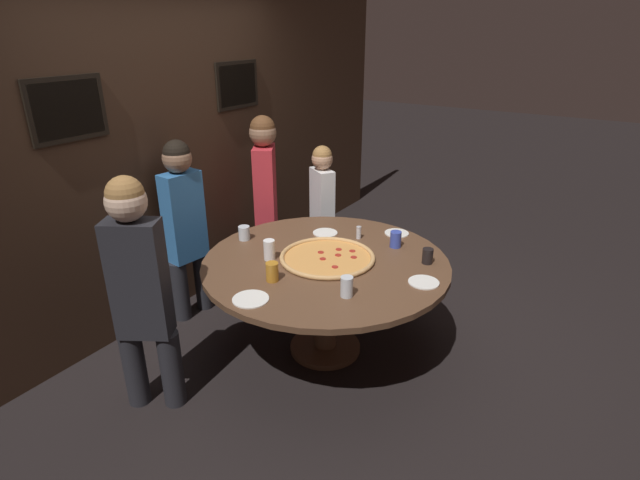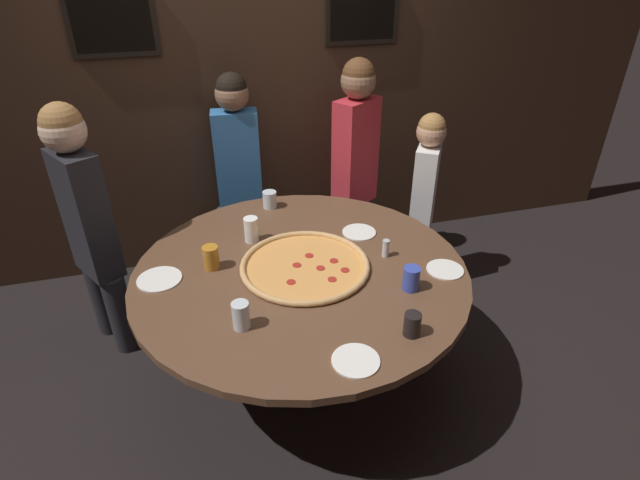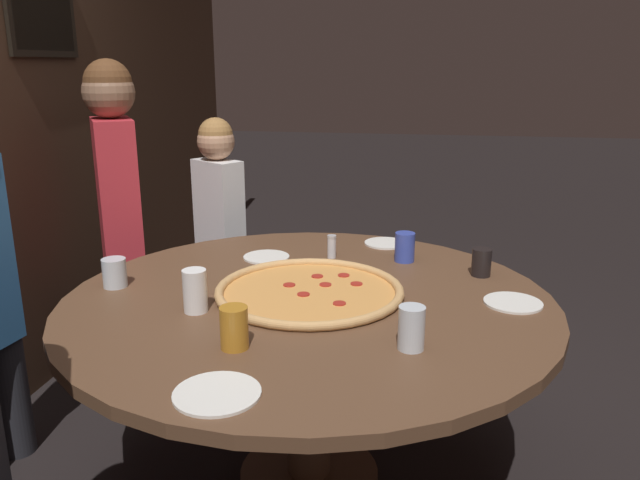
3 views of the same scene
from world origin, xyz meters
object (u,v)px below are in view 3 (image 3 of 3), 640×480
at_px(drink_cup_far_left, 411,328).
at_px(condiment_shaker, 332,246).
at_px(drink_cup_near_right, 195,291).
at_px(giant_pizza, 308,291).
at_px(white_plate_left_side, 385,243).
at_px(drink_cup_by_shaker, 405,247).
at_px(diner_side_left, 220,223).
at_px(diner_far_left, 119,206).
at_px(white_plate_right_side, 266,257).
at_px(dining_table, 308,328).
at_px(white_plate_near_front, 217,393).
at_px(white_plate_far_back, 513,303).
at_px(drink_cup_beside_pizza, 481,262).
at_px(drink_cup_front_edge, 115,273).
at_px(drink_cup_near_left, 234,328).

distance_m(drink_cup_far_left, condiment_shaker, 0.89).
height_order(drink_cup_far_left, drink_cup_near_right, drink_cup_near_right).
xyz_separation_m(giant_pizza, white_plate_left_side, (0.68, -0.22, -0.01)).
xyz_separation_m(drink_cup_by_shaker, drink_cup_far_left, (-0.82, -0.05, 0.00)).
xyz_separation_m(drink_cup_by_shaker, diner_side_left, (0.55, 0.98, -0.08)).
height_order(drink_cup_far_left, condiment_shaker, drink_cup_far_left).
bearing_deg(condiment_shaker, diner_far_left, 79.50).
height_order(white_plate_right_side, diner_far_left, diner_far_left).
xyz_separation_m(dining_table, condiment_shaker, (0.46, -0.01, 0.17)).
bearing_deg(giant_pizza, white_plate_near_front, 172.94).
bearing_deg(drink_cup_near_right, white_plate_far_back, -76.44).
xyz_separation_m(drink_cup_far_left, condiment_shaker, (0.81, 0.36, -0.01)).
xyz_separation_m(giant_pizza, diner_side_left, (1.00, 0.67, -0.04)).
bearing_deg(drink_cup_beside_pizza, diner_side_left, 61.80).
distance_m(drink_cup_far_left, diner_side_left, 1.72).
distance_m(white_plate_left_side, diner_far_left, 1.26).
distance_m(drink_cup_far_left, white_plate_right_side, 0.99).
distance_m(white_plate_left_side, condiment_shaker, 0.32).
relative_size(drink_cup_beside_pizza, white_plate_far_back, 0.54).
bearing_deg(dining_table, drink_cup_beside_pizza, -61.17).
distance_m(drink_cup_front_edge, white_plate_near_front, 0.92).
xyz_separation_m(drink_cup_by_shaker, white_plate_left_side, (0.24, 0.09, -0.06)).
xyz_separation_m(giant_pizza, drink_cup_front_edge, (-0.04, 0.71, 0.04)).
xyz_separation_m(drink_cup_front_edge, white_plate_near_front, (-0.67, -0.62, -0.05)).
height_order(dining_table, drink_cup_near_right, drink_cup_near_right).
xyz_separation_m(drink_cup_far_left, drink_cup_near_left, (-0.08, 0.50, -0.00)).
xyz_separation_m(giant_pizza, white_plate_far_back, (0.03, -0.70, -0.01)).
bearing_deg(diner_far_left, white_plate_far_back, 38.63).
xyz_separation_m(drink_cup_by_shaker, drink_cup_beside_pizza, (-0.13, -0.30, -0.01)).
xyz_separation_m(giant_pizza, drink_cup_beside_pizza, (0.31, -0.61, 0.04)).
xyz_separation_m(drink_cup_near_right, white_plate_right_side, (0.60, -0.08, -0.07)).
height_order(drink_cup_near_right, drink_cup_beside_pizza, drink_cup_near_right).
relative_size(drink_cup_front_edge, drink_cup_near_left, 0.85).
relative_size(white_plate_right_side, condiment_shaker, 1.98).
bearing_deg(diner_side_left, drink_cup_far_left, -19.54).
height_order(dining_table, white_plate_right_side, white_plate_right_side).
xyz_separation_m(giant_pizza, drink_cup_by_shaker, (0.44, -0.31, 0.05)).
height_order(giant_pizza, drink_cup_front_edge, drink_cup_front_edge).
bearing_deg(white_plate_far_back, diner_side_left, 54.74).
xyz_separation_m(drink_cup_near_right, white_plate_left_side, (0.90, -0.55, -0.07)).
relative_size(drink_cup_far_left, condiment_shaker, 1.32).
xyz_separation_m(drink_cup_near_right, white_plate_far_back, (0.25, -1.03, -0.07)).
bearing_deg(drink_cup_far_left, white_plate_near_front, 126.74).
bearing_deg(white_plate_far_back, drink_cup_far_left, 140.99).
distance_m(drink_cup_by_shaker, diner_far_left, 1.36).
bearing_deg(drink_cup_beside_pizza, condiment_shaker, 78.22).
bearing_deg(diner_side_left, drink_cup_front_edge, -58.79).
xyz_separation_m(drink_cup_beside_pizza, white_plate_left_side, (0.37, 0.39, -0.05)).
bearing_deg(drink_cup_front_edge, diner_side_left, -2.15).
xyz_separation_m(giant_pizza, white_plate_near_front, (-0.72, 0.09, -0.01)).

